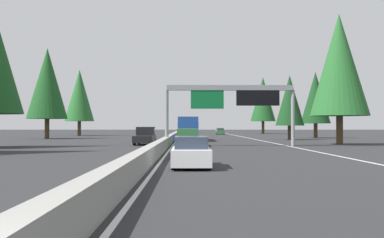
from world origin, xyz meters
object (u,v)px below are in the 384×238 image
at_px(bus_far_center, 188,128).
at_px(conifer_left_far, 79,95).
at_px(sedan_near_right, 220,131).
at_px(conifer_right_far, 315,98).
at_px(conifer_right_distant, 263,99).
at_px(oncoming_near, 145,136).
at_px(minivan_distant_b, 188,136).
at_px(sedan_mid_left, 191,153).
at_px(conifer_right_mid, 290,101).
at_px(conifer_left_mid, 47,83).
at_px(sign_gantry_overhead, 232,98).
at_px(conifer_right_near, 339,65).

relative_size(bus_far_center, conifer_left_far, 0.87).
height_order(sedan_near_right, conifer_right_far, conifer_right_far).
bearing_deg(conifer_left_far, conifer_right_distant, -60.81).
bearing_deg(oncoming_near, conifer_right_far, 133.74).
bearing_deg(minivan_distant_b, sedan_near_right, -7.44).
height_order(sedan_mid_left, conifer_right_mid, conifer_right_mid).
xyz_separation_m(conifer_right_far, conifer_left_mid, (-3.79, 42.21, 1.90)).
distance_m(sign_gantry_overhead, conifer_left_far, 51.95).
relative_size(conifer_right_near, conifer_left_far, 1.04).
distance_m(oncoming_near, conifer_right_near, 21.70).
distance_m(sedan_near_right, conifer_right_far, 32.35).
xyz_separation_m(sign_gantry_overhead, conifer_right_mid, (18.74, -10.09, 0.81)).
distance_m(minivan_distant_b, bus_far_center, 16.34).
relative_size(sedan_mid_left, oncoming_near, 0.79).
relative_size(bus_far_center, conifer_right_near, 0.84).
relative_size(minivan_distant_b, conifer_right_near, 0.36).
xyz_separation_m(sedan_mid_left, conifer_left_mid, (45.57, 21.60, 7.76)).
distance_m(bus_far_center, oncoming_near, 13.28).
bearing_deg(conifer_right_distant, conifer_right_far, -177.64).
bearing_deg(sedan_near_right, minivan_distant_b, 172.56).
xyz_separation_m(sign_gantry_overhead, sedan_mid_left, (-21.39, 4.14, -4.04)).
bearing_deg(minivan_distant_b, sign_gantry_overhead, -88.93).
height_order(sign_gantry_overhead, sedan_near_right, sign_gantry_overhead).
relative_size(sedan_near_right, conifer_right_near, 0.32).
height_order(bus_far_center, conifer_right_mid, conifer_right_mid).
bearing_deg(oncoming_near, conifer_right_mid, 128.34).
relative_size(sign_gantry_overhead, conifer_right_near, 0.92).
xyz_separation_m(sign_gantry_overhead, oncoming_near, (3.80, 8.80, -3.81)).
relative_size(bus_far_center, conifer_right_distant, 0.80).
height_order(sedan_mid_left, minivan_distant_b, minivan_distant_b).
bearing_deg(conifer_right_near, conifer_right_far, -11.07).
height_order(oncoming_near, conifer_right_mid, conifer_right_mid).
bearing_deg(conifer_right_near, bus_far_center, 49.91).
relative_size(minivan_distant_b, bus_far_center, 0.43).
distance_m(sedan_mid_left, minivan_distant_b, 21.31).
bearing_deg(conifer_right_far, minivan_distant_b, 143.47).
bearing_deg(conifer_left_far, conifer_left_mid, -179.37).
height_order(conifer_right_far, conifer_right_distant, conifer_right_distant).
height_order(sedan_near_right, oncoming_near, oncoming_near).
bearing_deg(conifer_left_far, minivan_distant_b, -154.27).
xyz_separation_m(bus_far_center, conifer_left_mid, (7.94, 21.50, 6.72)).
height_order(minivan_distant_b, conifer_right_mid, conifer_right_mid).
relative_size(bus_far_center, conifer_left_mid, 0.83).
xyz_separation_m(sedan_mid_left, conifer_left_far, (66.25, 21.83, 7.37)).
bearing_deg(conifer_left_mid, conifer_left_far, 0.63).
bearing_deg(sign_gantry_overhead, sedan_mid_left, 169.03).
height_order(sedan_mid_left, oncoming_near, oncoming_near).
relative_size(oncoming_near, conifer_right_mid, 0.61).
xyz_separation_m(sign_gantry_overhead, bus_far_center, (16.25, 4.24, -3.01)).
xyz_separation_m(bus_far_center, conifer_left_far, (28.62, 21.73, 6.34)).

